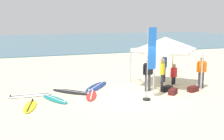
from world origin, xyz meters
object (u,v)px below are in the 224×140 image
(person_blue, at_px, (164,65))
(gear_bag_on_sand, at_px, (173,92))
(surfboard_black, at_px, (72,92))
(banner_flag, at_px, (150,67))
(person_red, at_px, (174,73))
(surfboard_yellow, at_px, (30,106))
(person_black, at_px, (148,73))
(surfboard_teal, at_px, (55,99))
(surfboard_white, at_px, (29,95))
(surfboard_red, at_px, (91,96))
(gear_bag_near_tent, at_px, (167,89))
(surfboard_navy, at_px, (96,87))
(person_yellow, at_px, (162,72))
(canopy_tent, at_px, (165,44))
(person_orange, at_px, (201,70))
(gear_bag_by_pole, at_px, (193,89))

(person_blue, xyz_separation_m, gear_bag_on_sand, (-1.04, -2.65, -0.85))
(surfboard_black, relative_size, banner_flag, 0.63)
(person_red, bearing_deg, surfboard_yellow, -169.57)
(person_black, relative_size, banner_flag, 0.50)
(person_black, relative_size, gear_bag_on_sand, 2.85)
(surfboard_teal, distance_m, surfboard_black, 1.44)
(surfboard_white, height_order, surfboard_red, same)
(gear_bag_near_tent, bearing_deg, surfboard_red, 174.12)
(surfboard_navy, bearing_deg, person_black, -37.02)
(surfboard_white, xyz_separation_m, person_yellow, (6.62, -1.25, 0.95))
(banner_flag, bearing_deg, surfboard_red, 147.85)
(canopy_tent, height_order, person_yellow, canopy_tent)
(canopy_tent, distance_m, surfboard_black, 5.64)
(person_orange, bearing_deg, gear_bag_on_sand, -164.37)
(surfboard_teal, relative_size, surfboard_navy, 0.81)
(gear_bag_near_tent, xyz_separation_m, gear_bag_by_pole, (1.24, -0.54, 0.00))
(surfboard_black, bearing_deg, person_yellow, -15.02)
(person_red, relative_size, gear_bag_on_sand, 2.00)
(canopy_tent, xyz_separation_m, surfboard_navy, (-3.62, 1.04, -2.35))
(surfboard_black, xyz_separation_m, person_red, (5.85, -0.24, 0.62))
(surfboard_black, bearing_deg, surfboard_red, -53.77)
(surfboard_black, height_order, person_yellow, person_yellow)
(surfboard_teal, distance_m, person_yellow, 5.63)
(surfboard_teal, distance_m, person_blue, 6.99)
(surfboard_navy, xyz_separation_m, banner_flag, (1.61, -3.13, 1.54))
(surfboard_black, xyz_separation_m, person_orange, (6.79, -1.45, 0.95))
(canopy_tent, distance_m, gear_bag_near_tent, 2.50)
(surfboard_white, bearing_deg, gear_bag_on_sand, -17.11)
(person_red, distance_m, gear_bag_by_pole, 1.81)
(surfboard_red, relative_size, person_yellow, 1.10)
(gear_bag_by_pole, bearing_deg, surfboard_red, 169.64)
(surfboard_teal, bearing_deg, surfboard_black, 45.16)
(canopy_tent, relative_size, surfboard_white, 1.36)
(surfboard_red, bearing_deg, surfboard_white, 159.55)
(surfboard_yellow, height_order, person_red, person_red)
(gear_bag_near_tent, distance_m, gear_bag_by_pole, 1.35)
(surfboard_black, height_order, person_blue, person_blue)
(person_red, bearing_deg, gear_bag_by_pole, -87.15)
(surfboard_navy, xyz_separation_m, person_red, (4.36, -0.87, 0.62))
(person_blue, relative_size, person_red, 1.43)
(canopy_tent, bearing_deg, surfboard_white, 176.39)
(surfboard_black, bearing_deg, surfboard_yellow, -141.83)
(surfboard_red, distance_m, gear_bag_on_sand, 4.06)
(surfboard_white, relative_size, surfboard_red, 1.15)
(person_black, xyz_separation_m, gear_bag_by_pole, (2.17, -0.89, -0.85))
(surfboard_white, height_order, surfboard_yellow, same)
(surfboard_yellow, bearing_deg, person_black, 6.09)
(surfboard_red, bearing_deg, gear_bag_on_sand, -14.61)
(canopy_tent, bearing_deg, person_yellow, -126.32)
(surfboard_black, relative_size, person_blue, 1.25)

